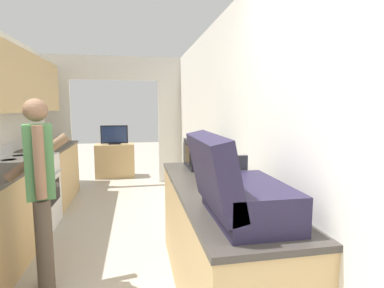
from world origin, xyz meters
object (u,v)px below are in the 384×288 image
(range_oven, at_px, (28,193))
(television, at_px, (114,135))
(person, at_px, (41,191))
(suitcase, at_px, (236,190))
(microwave, at_px, (205,153))
(tv_cabinet, at_px, (115,160))
(book_stack, at_px, (213,178))

(range_oven, bearing_deg, television, 71.57)
(person, height_order, suitcase, person)
(microwave, bearing_deg, television, 107.33)
(tv_cabinet, bearing_deg, microwave, -72.86)
(person, bearing_deg, suitcase, -147.06)
(range_oven, height_order, tv_cabinet, range_oven)
(suitcase, bearing_deg, book_stack, 84.45)
(range_oven, relative_size, microwave, 2.33)
(tv_cabinet, bearing_deg, range_oven, -108.16)
(person, bearing_deg, television, -23.00)
(range_oven, xyz_separation_m, book_stack, (1.96, -1.68, 0.50))
(television, bearing_deg, person, -94.50)
(range_oven, relative_size, television, 1.85)
(range_oven, xyz_separation_m, person, (0.57, -1.39, 0.39))
(book_stack, xyz_separation_m, television, (-1.06, 4.36, -0.04))
(suitcase, xyz_separation_m, book_stack, (0.07, 0.76, -0.12))
(microwave, bearing_deg, suitcase, -96.43)
(person, distance_m, television, 4.09)
(range_oven, xyz_separation_m, microwave, (2.04, -1.00, 0.60))
(tv_cabinet, relative_size, television, 1.45)
(suitcase, height_order, tv_cabinet, suitcase)
(suitcase, distance_m, book_stack, 0.77)
(range_oven, height_order, microwave, microwave)
(tv_cabinet, bearing_deg, book_stack, -76.45)
(tv_cabinet, xyz_separation_m, television, (0.00, -0.04, 0.57))
(microwave, bearing_deg, book_stack, -97.40)
(suitcase, xyz_separation_m, tv_cabinet, (-0.99, 5.16, -0.72))
(television, bearing_deg, range_oven, -108.43)
(book_stack, xyz_separation_m, tv_cabinet, (-1.06, 4.41, -0.60))
(book_stack, bearing_deg, microwave, 82.60)
(range_oven, distance_m, tv_cabinet, 2.87)
(microwave, distance_m, book_stack, 0.69)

